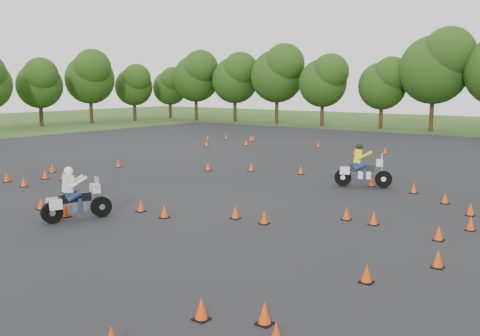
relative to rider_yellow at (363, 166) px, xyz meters
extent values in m
plane|color=#2D5119|center=(-3.38, -8.92, -1.01)|extent=(140.00, 140.00, 0.00)
plane|color=black|center=(-3.38, -2.92, -1.00)|extent=(62.00, 62.00, 0.00)
cone|color=#F6430A|center=(-14.21, 10.34, -0.78)|extent=(0.26, 0.26, 0.45)
cone|color=#F6430A|center=(-19.18, 11.67, -0.78)|extent=(0.26, 0.26, 0.45)
cone|color=#F6430A|center=(4.03, -1.24, -0.78)|extent=(0.26, 0.26, 0.45)
cone|color=#F6430A|center=(5.85, -4.81, -0.78)|extent=(0.26, 0.26, 0.45)
cone|color=#F6430A|center=(-4.10, 1.40, -0.78)|extent=(0.26, 0.26, 0.45)
cone|color=#F6430A|center=(-7.92, -11.41, -0.78)|extent=(0.26, 0.26, 0.45)
cone|color=#F6430A|center=(-6.16, -11.56, -0.78)|extent=(0.26, 0.26, 0.45)
cone|color=#F6430A|center=(4.35, -14.46, -0.78)|extent=(0.26, 0.26, 0.45)
cone|color=#F6430A|center=(2.34, 0.04, -0.78)|extent=(0.26, 0.26, 0.45)
cone|color=#F6430A|center=(-9.15, 12.59, -0.78)|extent=(0.26, 0.26, 0.45)
cone|color=#F6430A|center=(5.37, -6.57, -0.78)|extent=(0.26, 0.26, 0.45)
cone|color=#F6430A|center=(3.06, -6.02, -0.78)|extent=(0.26, 0.26, 0.45)
cone|color=#F6430A|center=(-15.84, 13.57, -0.78)|extent=(0.26, 0.26, 0.45)
cone|color=#F6430A|center=(-15.76, 13.14, -0.78)|extent=(0.26, 0.26, 0.45)
cone|color=#F6430A|center=(0.05, -8.14, -0.78)|extent=(0.26, 0.26, 0.45)
cone|color=#F6430A|center=(2.04, -5.97, -0.78)|extent=(0.26, 0.26, 0.45)
cone|color=#F6430A|center=(-3.25, -9.56, -0.78)|extent=(0.26, 0.26, 0.45)
cone|color=#F6430A|center=(-12.55, -7.18, -0.78)|extent=(0.26, 0.26, 0.45)
cone|color=#F6430A|center=(0.25, 0.43, -0.78)|extent=(0.26, 0.26, 0.45)
cone|color=#F6430A|center=(5.03, -15.09, -0.78)|extent=(0.26, 0.26, 0.45)
cone|color=#F6430A|center=(6.09, -9.06, -0.78)|extent=(0.26, 0.26, 0.45)
cone|color=#F6430A|center=(-15.02, -6.14, -0.78)|extent=(0.26, 0.26, 0.45)
cone|color=#F6430A|center=(5.34, -2.71, -0.78)|extent=(0.26, 0.26, 0.45)
cone|color=#F6430A|center=(3.22, -15.05, -0.78)|extent=(0.26, 0.26, 0.45)
cone|color=#F6430A|center=(-4.63, -9.41, -0.78)|extent=(0.26, 0.26, 0.45)
cone|color=#F6430A|center=(-13.60, -7.50, -0.78)|extent=(0.26, 0.26, 0.45)
cone|color=#F6430A|center=(-18.39, 13.18, -0.78)|extent=(0.26, 0.26, 0.45)
cone|color=#F6430A|center=(-1.17, -8.13, -0.78)|extent=(0.26, 0.26, 0.45)
cone|color=#F6430A|center=(5.04, -11.15, -0.78)|extent=(0.26, 0.26, 0.45)
cone|color=#F6430A|center=(-5.04, 10.08, -0.78)|extent=(0.26, 0.26, 0.45)
cone|color=#F6430A|center=(-14.37, -9.09, -0.78)|extent=(0.26, 0.26, 0.45)
cone|color=#F6430A|center=(-8.76, -0.64, -0.78)|extent=(0.26, 0.26, 0.45)
cone|color=#F6430A|center=(-13.64, -2.78, -0.78)|extent=(0.26, 0.26, 0.45)
cone|color=#F6430A|center=(-3.72, 12.03, -0.78)|extent=(0.26, 0.26, 0.45)
cone|color=#F6430A|center=(-16.28, 8.11, -0.78)|extent=(0.26, 0.26, 0.45)
cone|color=#F6430A|center=(-12.58, -9.29, -0.78)|extent=(0.26, 0.26, 0.45)
cone|color=#F6430A|center=(-6.73, 0.58, -0.78)|extent=(0.26, 0.26, 0.45)
camera|label=1|loc=(9.90, -22.70, 3.68)|focal=40.00mm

